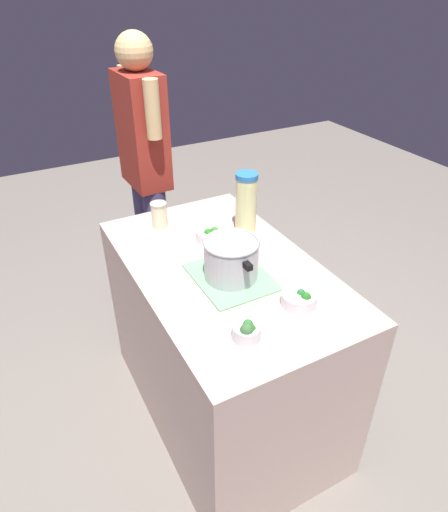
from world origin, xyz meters
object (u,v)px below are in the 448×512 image
(mason_jar, at_px, (159,215))
(broccoli_bowl_back, at_px, (299,299))
(person_cook, at_px, (146,174))
(broccoli_bowl_center, at_px, (247,331))
(lemonade_pitcher, at_px, (246,202))
(broccoli_bowl_front, at_px, (210,234))
(cooking_pot, at_px, (231,258))

(mason_jar, height_order, broccoli_bowl_back, mason_jar)
(person_cook, bearing_deg, broccoli_bowl_center, 173.63)
(broccoli_bowl_back, bearing_deg, lemonade_pitcher, -10.93)
(broccoli_bowl_front, relative_size, broccoli_bowl_back, 0.99)
(cooking_pot, height_order, person_cook, person_cook)
(cooking_pot, height_order, broccoli_bowl_back, cooking_pot)
(cooking_pot, bearing_deg, broccoli_bowl_back, -152.62)
(lemonade_pitcher, distance_m, broccoli_bowl_center, 0.78)
(lemonade_pitcher, relative_size, mason_jar, 2.28)
(broccoli_bowl_back, bearing_deg, person_cook, 4.51)
(lemonade_pitcher, height_order, person_cook, person_cook)
(mason_jar, bearing_deg, broccoli_bowl_back, -163.62)
(broccoli_bowl_center, xyz_separation_m, broccoli_bowl_back, (0.07, -0.27, -0.01))
(mason_jar, bearing_deg, person_cook, -13.50)
(lemonade_pitcher, bearing_deg, broccoli_bowl_back, 169.07)
(lemonade_pitcher, height_order, mason_jar, lemonade_pitcher)
(lemonade_pitcher, height_order, broccoli_bowl_back, lemonade_pitcher)
(broccoli_bowl_front, bearing_deg, cooking_pot, 168.90)
(broccoli_bowl_back, bearing_deg, mason_jar, 16.38)
(cooking_pot, distance_m, broccoli_bowl_back, 0.32)
(lemonade_pitcher, relative_size, person_cook, 0.17)
(mason_jar, xyz_separation_m, broccoli_bowl_center, (-0.90, 0.03, -0.03))
(lemonade_pitcher, bearing_deg, broccoli_bowl_center, 149.86)
(mason_jar, distance_m, broccoli_bowl_back, 0.87)
(person_cook, bearing_deg, lemonade_pitcher, -163.98)
(broccoli_bowl_front, xyz_separation_m, broccoli_bowl_back, (-0.60, -0.08, -0.00))
(mason_jar, bearing_deg, lemonade_pitcher, -122.23)
(broccoli_bowl_center, distance_m, person_cook, 1.47)
(mason_jar, xyz_separation_m, broccoli_bowl_back, (-0.83, -0.24, -0.04))
(lemonade_pitcher, height_order, broccoli_bowl_center, lemonade_pitcher)
(person_cook, bearing_deg, mason_jar, 166.50)
(lemonade_pitcher, distance_m, mason_jar, 0.43)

